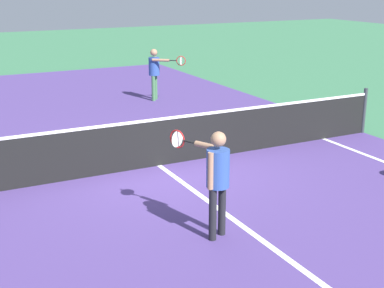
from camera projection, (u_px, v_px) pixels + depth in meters
The scene contains 6 objects.
ground_plane at pixel (159, 166), 10.73m from camera, with size 60.00×60.00×0.00m, color #38724C.
court_surface_inbounds at pixel (159, 165), 10.73m from camera, with size 10.62×24.40×0.00m, color #4C387A.
line_center_service at pixel (247, 229), 8.00m from camera, with size 0.10×6.40×0.01m, color white.
net at pixel (159, 142), 10.59m from camera, with size 10.66×0.09×1.07m.
player_near at pixel (216, 173), 7.52m from camera, with size 0.51×1.16×1.56m.
player_far at pixel (155, 69), 16.21m from camera, with size 0.83×0.95×1.53m.
Camera 1 is at (-4.03, -9.33, 3.53)m, focal length 51.12 mm.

